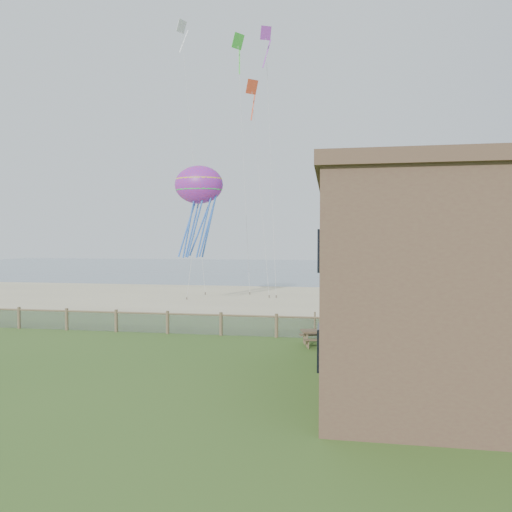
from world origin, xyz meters
name	(u,v)px	position (x,y,z in m)	size (l,w,h in m)	color
ground	(186,366)	(0.00, 0.00, 0.00)	(160.00, 160.00, 0.00)	#36581E
sand_beach	(264,298)	(0.00, 22.00, 0.00)	(72.00, 20.00, 0.02)	tan
ocean	(298,268)	(0.00, 66.00, 0.00)	(160.00, 68.00, 0.02)	slate
chainlink_fence	(221,325)	(0.00, 6.00, 0.55)	(36.20, 0.20, 1.25)	brown
motel_deck	(486,344)	(13.00, 5.00, 0.25)	(15.00, 2.00, 0.50)	brown
picnic_table	(322,337)	(5.38, 4.49, 0.42)	(1.98, 1.49, 0.83)	brown
octopus_kite	(199,210)	(-4.40, 16.90, 7.49)	(3.70, 2.61, 7.61)	red
kite_white	(182,33)	(-6.60, 19.52, 22.40)	(0.99, 0.70, 2.16)	white
kite_purple	(266,44)	(0.69, 18.23, 20.47)	(1.00, 0.70, 2.76)	purple
kite_red	(252,98)	(-0.41, 18.21, 16.38)	(1.10, 0.70, 2.81)	#DE4727
kite_green	(238,51)	(-1.94, 20.24, 20.98)	(1.21, 0.70, 2.75)	green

